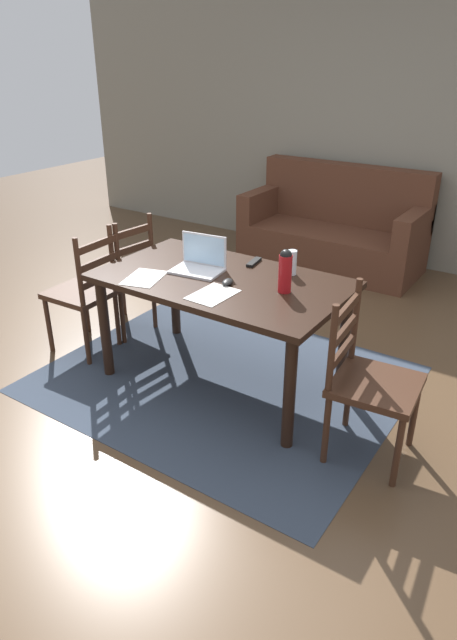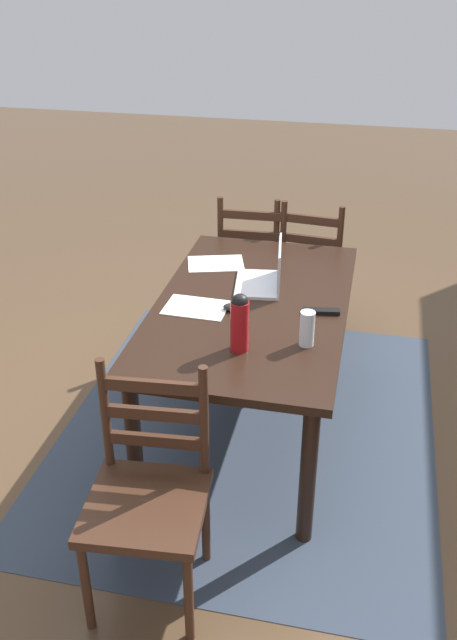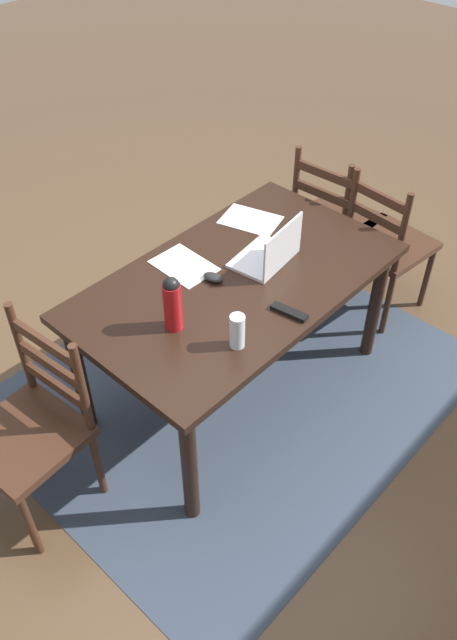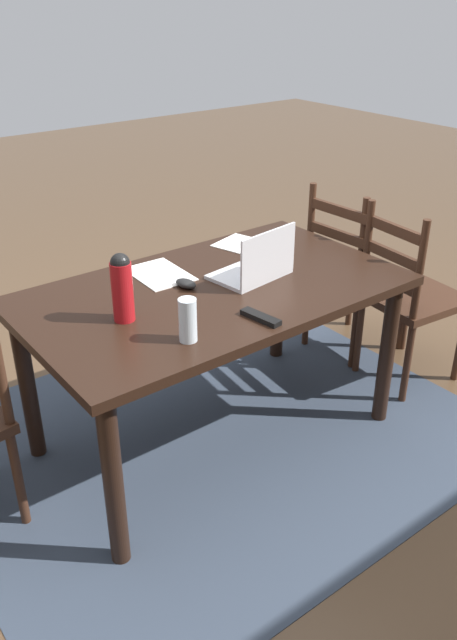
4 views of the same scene
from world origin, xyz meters
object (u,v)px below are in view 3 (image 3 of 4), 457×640
at_px(chair_left_near, 334,221).
at_px(computer_mouse, 213,277).
at_px(drinking_glass, 237,331).
at_px(chair_left_far, 384,245).
at_px(laptop, 271,253).
at_px(tv_remote, 289,312).
at_px(water_bottle, 172,302).
at_px(chair_right_near, 32,429).
at_px(dining_table, 237,293).

distance_m(chair_left_near, computer_mouse, 1.21).
bearing_deg(drinking_glass, chair_left_far, -174.97).
bearing_deg(laptop, tv_remote, 52.27).
height_order(water_bottle, tv_remote, water_bottle).
distance_m(chair_right_near, tv_remote, 1.20).
xyz_separation_m(drinking_glass, computer_mouse, (-0.24, -0.37, -0.06)).
xyz_separation_m(dining_table, drinking_glass, (0.33, 0.30, 0.17)).
bearing_deg(drinking_glass, tv_remote, 173.36).
xyz_separation_m(chair_left_near, chair_right_near, (2.14, -0.01, 0.00)).
bearing_deg(laptop, dining_table, -11.26).
height_order(chair_right_near, laptop, laptop).
bearing_deg(laptop, chair_right_near, -10.04).
distance_m(chair_left_near, chair_right_near, 2.14).
xyz_separation_m(dining_table, laptop, (-0.20, 0.04, 0.15)).
bearing_deg(chair_left_near, chair_right_near, -0.14).
distance_m(dining_table, drinking_glass, 0.48).
bearing_deg(chair_left_near, tv_remote, 25.09).
bearing_deg(water_bottle, chair_left_far, 174.31).
relative_size(dining_table, water_bottle, 5.96).
xyz_separation_m(dining_table, chair_right_near, (1.07, -0.19, -0.19)).
xyz_separation_m(laptop, water_bottle, (0.63, -0.01, 0.08)).
relative_size(chair_left_far, laptop, 2.74).
height_order(laptop, computer_mouse, laptop).
distance_m(chair_right_near, computer_mouse, 1.04).
bearing_deg(drinking_glass, chair_left_near, -161.06).
bearing_deg(drinking_glass, laptop, -153.71).
xyz_separation_m(computer_mouse, tv_remote, (-0.06, 0.41, -0.01)).
relative_size(chair_right_near, computer_mouse, 9.50).
relative_size(chair_right_near, tv_remote, 5.59).
distance_m(laptop, computer_mouse, 0.31).
distance_m(laptop, drinking_glass, 0.59).
xyz_separation_m(drinking_glass, tv_remote, (-0.30, 0.03, -0.07)).
relative_size(chair_left_near, chair_right_near, 1.00).
xyz_separation_m(dining_table, water_bottle, (0.43, 0.03, 0.23)).
bearing_deg(computer_mouse, laptop, 147.08).
relative_size(laptop, computer_mouse, 3.47).
xyz_separation_m(laptop, drinking_glass, (0.53, 0.26, 0.02)).
distance_m(dining_table, tv_remote, 0.35).
distance_m(chair_left_far, chair_left_near, 0.36).
relative_size(laptop, drinking_glass, 2.18).
bearing_deg(chair_left_far, chair_left_near, -89.97).
distance_m(dining_table, computer_mouse, 0.16).
bearing_deg(laptop, chair_left_far, 171.01).
height_order(chair_right_near, tv_remote, chair_right_near).
bearing_deg(chair_left_far, tv_remote, 8.17).
bearing_deg(drinking_glass, chair_right_near, -33.28).
distance_m(drinking_glass, tv_remote, 0.31).
distance_m(dining_table, chair_left_near, 1.10).
bearing_deg(tv_remote, chair_left_near, -163.70).
distance_m(chair_left_far, drinking_glass, 1.46).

